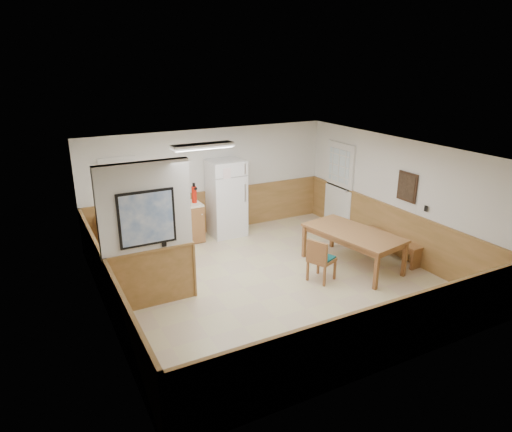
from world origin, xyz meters
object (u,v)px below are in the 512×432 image
dining_bench (391,242)px  soap_bottle (118,208)px  dining_table (353,236)px  dining_chair (319,257)px  refrigerator (226,198)px  fire_extinguisher (194,194)px

dining_bench → soap_bottle: bearing=146.4°
dining_table → dining_chair: dining_chair is taller
refrigerator → soap_bottle: 2.48m
refrigerator → soap_bottle: (-2.48, 0.03, 0.11)m
dining_bench → fire_extinguisher: bearing=135.3°
dining_table → dining_bench: bearing=-11.9°
dining_table → dining_chair: (-0.99, -0.26, -0.17)m
dining_table → dining_bench: dining_table is taller
dining_table → fire_extinguisher: fire_extinguisher is taller
refrigerator → dining_table: 3.20m
dining_chair → fire_extinguisher: bearing=90.2°
dining_bench → dining_chair: (-2.02, -0.24, 0.16)m
refrigerator → dining_chair: 3.13m
refrigerator → dining_chair: size_ratio=2.13×
fire_extinguisher → soap_bottle: bearing=-154.7°
dining_bench → dining_table: bearing=175.1°
dining_chair → soap_bottle: (-3.01, 3.09, 0.52)m
refrigerator → fire_extinguisher: (-0.78, 0.04, 0.20)m
refrigerator → dining_chair: bearing=-80.2°
dining_table → soap_bottle: bearing=133.6°
refrigerator → dining_bench: size_ratio=1.21×
dining_bench → dining_chair: dining_chair is taller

